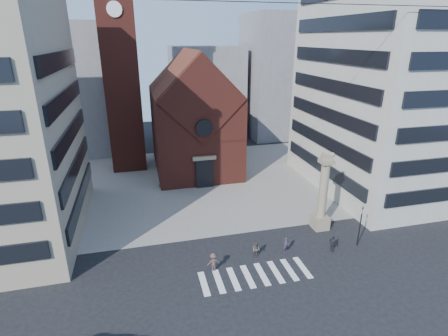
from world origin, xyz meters
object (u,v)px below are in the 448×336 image
at_px(pedestrian_0, 286,245).
at_px(scooter_0, 162,186).
at_px(lion_column, 322,199).
at_px(pedestrian_1, 256,250).
at_px(pedestrian_2, 333,244).
at_px(traffic_light, 360,225).

distance_m(pedestrian_0, scooter_0, 20.83).
bearing_deg(lion_column, pedestrian_0, -148.32).
bearing_deg(pedestrian_1, lion_column, 61.79).
bearing_deg(pedestrian_2, traffic_light, -88.48).
xyz_separation_m(pedestrian_0, pedestrian_1, (-3.06, -0.02, -0.02)).
bearing_deg(scooter_0, lion_column, -65.34).
relative_size(lion_column, scooter_0, 5.32).
distance_m(traffic_light, scooter_0, 25.89).
bearing_deg(pedestrian_0, pedestrian_2, -28.63).
relative_size(lion_column, pedestrian_1, 5.65).
height_order(lion_column, scooter_0, lion_column).
bearing_deg(scooter_0, pedestrian_1, -90.32).
xyz_separation_m(pedestrian_2, scooter_0, (-14.83, 19.00, -0.36)).
relative_size(pedestrian_0, pedestrian_1, 1.02).
distance_m(lion_column, pedestrian_2, 5.14).
xyz_separation_m(lion_column, pedestrian_0, (-5.43, -3.35, -2.67)).
height_order(lion_column, pedestrian_2, lion_column).
xyz_separation_m(lion_column, traffic_light, (1.99, -4.00, -1.17)).
xyz_separation_m(traffic_light, pedestrian_1, (-10.47, 0.63, -1.52)).
bearing_deg(pedestrian_0, scooter_0, 103.64).
relative_size(lion_column, traffic_light, 2.02).
relative_size(pedestrian_1, pedestrian_2, 0.92).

